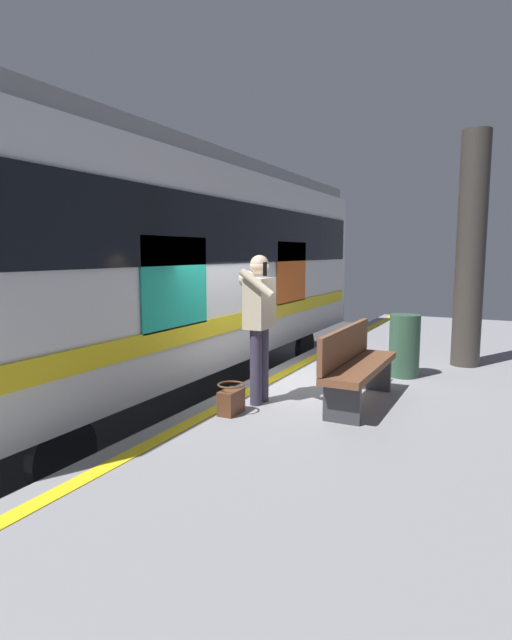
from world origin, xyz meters
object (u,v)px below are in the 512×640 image
handbag (231,400)px  bench (355,362)px  trash_bin (404,346)px  station_column (471,251)px  passenger (259,316)px  train_carriage (163,260)px

handbag → bench: bearing=130.7°
bench → trash_bin: 1.65m
handbag → station_column: 4.60m
passenger → bench: size_ratio=0.97×
station_column → trash_bin: bearing=-31.6°
station_column → handbag: bearing=-29.0°
bench → trash_bin: bearing=171.3°
train_carriage → trash_bin: train_carriage is taller
bench → passenger: bearing=-66.5°
station_column → bench: size_ratio=2.00×
trash_bin → passenger: bearing=-31.6°
handbag → trash_bin: trash_bin is taller
station_column → trash_bin: 1.92m
handbag → bench: (-0.96, 1.11, 0.34)m
train_carriage → trash_bin: 4.08m
train_carriage → passenger: bearing=57.2°
station_column → passenger: bearing=-31.6°
passenger → station_column: size_ratio=0.49×
passenger → station_column: bearing=148.4°
passenger → handbag: size_ratio=5.14×
station_column → trash_bin: size_ratio=4.01×
train_carriage → bench: bearing=71.2°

